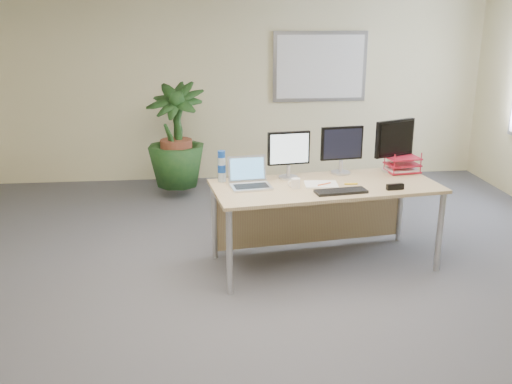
{
  "coord_description": "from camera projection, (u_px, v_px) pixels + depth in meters",
  "views": [
    {
      "loc": [
        -0.5,
        -3.87,
        2.26
      ],
      "look_at": [
        -0.06,
        0.35,
        0.92
      ],
      "focal_mm": 40.0,
      "sensor_mm": 36.0,
      "label": 1
    }
  ],
  "objects": [
    {
      "name": "monitor_left",
      "position": [
        289.0,
        152.0,
        5.25
      ],
      "size": [
        0.4,
        0.18,
        0.44
      ],
      "color": "silver",
      "rests_on": "desk"
    },
    {
      "name": "back_wall",
      "position": [
        233.0,
        82.0,
        7.79
      ],
      "size": [
        7.0,
        0.04,
        2.7
      ],
      "primitive_type": "cube",
      "color": "beige",
      "rests_on": "floor"
    },
    {
      "name": "spiral_notebook",
      "position": [
        321.0,
        184.0,
        5.12
      ],
      "size": [
        0.31,
        0.24,
        0.01
      ],
      "primitive_type": "cube",
      "rotation": [
        0.0,
        0.0,
        -0.09
      ],
      "color": "white",
      "rests_on": "desk"
    },
    {
      "name": "monitor_right",
      "position": [
        342.0,
        147.0,
        5.4
      ],
      "size": [
        0.41,
        0.19,
        0.46
      ],
      "color": "silver",
      "rests_on": "desk"
    },
    {
      "name": "coffee_mug",
      "position": [
        295.0,
        183.0,
        5.01
      ],
      "size": [
        0.12,
        0.08,
        0.09
      ],
      "color": "white",
      "rests_on": "desk"
    },
    {
      "name": "keyboard",
      "position": [
        341.0,
        191.0,
        4.89
      ],
      "size": [
        0.46,
        0.21,
        0.02
      ],
      "primitive_type": "cube",
      "rotation": [
        0.0,
        0.0,
        0.13
      ],
      "color": "black",
      "rests_on": "desk"
    },
    {
      "name": "letter_tray",
      "position": [
        402.0,
        166.0,
        5.52
      ],
      "size": [
        0.33,
        0.27,
        0.14
      ],
      "color": "#AA142A",
      "rests_on": "desk"
    },
    {
      "name": "yellow_highlighter",
      "position": [
        351.0,
        184.0,
        5.13
      ],
      "size": [
        0.12,
        0.02,
        0.02
      ],
      "primitive_type": "cylinder",
      "rotation": [
        0.0,
        1.57,
        -0.04
      ],
      "color": "yellow",
      "rests_on": "desk"
    },
    {
      "name": "stapler",
      "position": [
        395.0,
        187.0,
        4.98
      ],
      "size": [
        0.16,
        0.06,
        0.05
      ],
      "primitive_type": "cube",
      "rotation": [
        0.0,
        0.0,
        0.13
      ],
      "color": "black",
      "rests_on": "desk"
    },
    {
      "name": "water_bottle",
      "position": [
        222.0,
        167.0,
        5.19
      ],
      "size": [
        0.07,
        0.07,
        0.29
      ],
      "color": "#A9BCC6",
      "rests_on": "desk"
    },
    {
      "name": "orange_pen",
      "position": [
        324.0,
        184.0,
        5.09
      ],
      "size": [
        0.13,
        0.08,
        0.01
      ],
      "primitive_type": "cylinder",
      "rotation": [
        0.0,
        1.57,
        0.48
      ],
      "color": "#EC591A",
      "rests_on": "spiral_notebook"
    },
    {
      "name": "laptop",
      "position": [
        249.0,
        179.0,
        5.08
      ],
      "size": [
        0.39,
        0.35,
        0.25
      ],
      "color": "silver",
      "rests_on": "desk"
    },
    {
      "name": "monitor_dark",
      "position": [
        394.0,
        142.0,
        5.48
      ],
      "size": [
        0.43,
        0.22,
        0.51
      ],
      "color": "silver",
      "rests_on": "desk"
    },
    {
      "name": "floor",
      "position": [
        269.0,
        319.0,
        4.4
      ],
      "size": [
        8.0,
        8.0,
        0.0
      ],
      "primitive_type": "plane",
      "color": "#49494E",
      "rests_on": "ground"
    },
    {
      "name": "floor_plant",
      "position": [
        176.0,
        139.0,
        7.12
      ],
      "size": [
        1.09,
        1.09,
        1.5
      ],
      "primitive_type": "imported",
      "rotation": [
        0.0,
        0.0,
        -0.37
      ],
      "color": "#153B18",
      "rests_on": "floor"
    },
    {
      "name": "whiteboard",
      "position": [
        320.0,
        67.0,
        7.82
      ],
      "size": [
        1.3,
        0.04,
        0.95
      ],
      "color": "#9E9EA2",
      "rests_on": "back_wall"
    },
    {
      "name": "desk",
      "position": [
        321.0,
        198.0,
        5.28
      ],
      "size": [
        2.12,
        1.12,
        0.78
      ],
      "color": "tan",
      "rests_on": "floor"
    }
  ]
}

